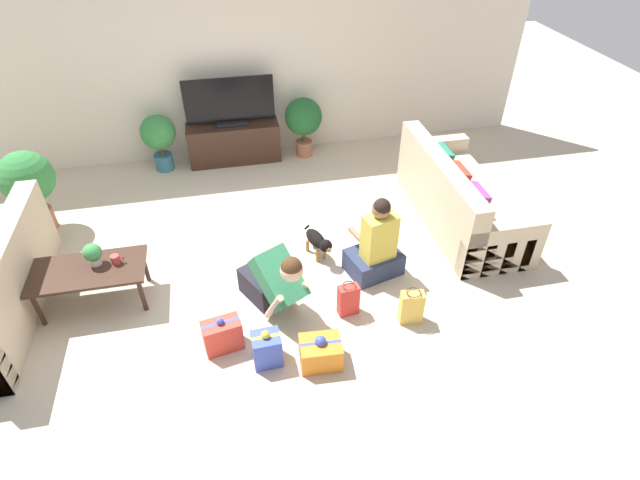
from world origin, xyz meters
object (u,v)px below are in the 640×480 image
object	(u,v)px
gift_box_b	(223,335)
gift_box_c	(321,352)
gift_bag_b	(348,300)
tv	(230,104)
dog	(318,241)
sofa_right	(458,199)
potted_plant_corner_left	(28,181)
coffee_table	(89,273)
mug	(116,259)
gift_box_a	(267,349)
tv_console	(234,142)
potted_plant_back_right	(303,119)
gift_bag_a	(411,307)
potted_plant_back_left	(159,136)
person_kneeling	(274,281)
person_sitting	(376,248)
tabletop_plant	(93,254)

from	to	relation	value
gift_box_b	gift_box_c	xyz separation A→B (m)	(0.80, -0.34, -0.03)
gift_box_c	gift_bag_b	xyz separation A→B (m)	(0.37, 0.51, 0.04)
tv	dog	distance (m)	2.50
sofa_right	tv	bearing A→B (deg)	50.51
potted_plant_corner_left	tv	bearing A→B (deg)	26.92
dog	sofa_right	bearing A→B (deg)	-8.53
coffee_table	gift_bag_b	xyz separation A→B (m)	(2.33, -0.65, -0.20)
sofa_right	potted_plant_corner_left	xyz separation A→B (m)	(-4.69, 0.84, 0.34)
mug	gift_bag_b	bearing A→B (deg)	-18.21
gift_box_a	gift_box_c	distance (m)	0.45
gift_box_b	tv_console	bearing A→B (deg)	83.82
gift_box_a	potted_plant_back_right	bearing A→B (deg)	74.58
potted_plant_back_right	gift_box_c	distance (m)	3.71
gift_box_a	gift_bag_a	bearing A→B (deg)	8.03
coffee_table	gift_bag_b	bearing A→B (deg)	-15.52
potted_plant_back_right	gift_bag_a	distance (m)	3.39
potted_plant_back_left	person_kneeling	bearing A→B (deg)	-69.10
tv	coffee_table	bearing A→B (deg)	-121.02
sofa_right	mug	distance (m)	3.72
potted_plant_back_right	person_kneeling	size ratio (longest dim) A/B	1.00
tv	gift_box_c	size ratio (longest dim) A/B	3.22
potted_plant_back_left	gift_bag_b	bearing A→B (deg)	-60.41
potted_plant_back_right	tv_console	bearing A→B (deg)	177.05
tv	person_sitting	world-z (taller)	tv
person_sitting	gift_bag_a	xyz separation A→B (m)	(0.13, -0.71, -0.15)
potted_plant_corner_left	gift_box_c	bearing A→B (deg)	-43.15
sofa_right	tabletop_plant	world-z (taller)	sofa_right
gift_box_c	gift_bag_b	distance (m)	0.64
tv	gift_bag_b	distance (m)	3.35
person_kneeling	gift_box_c	size ratio (longest dim) A/B	2.29
tv_console	gift_box_a	bearing A→B (deg)	-90.11
potted_plant_back_right	mug	xyz separation A→B (m)	(-2.23, -2.45, -0.09)
sofa_right	person_sitting	distance (m)	1.38
potted_plant_back_right	gift_box_c	world-z (taller)	potted_plant_back_right
potted_plant_back_right	coffee_table	bearing A→B (deg)	-135.11
tv_console	mug	world-z (taller)	tv_console
sofa_right	gift_box_a	size ratio (longest dim) A/B	5.46
potted_plant_back_right	gift_box_a	world-z (taller)	potted_plant_back_right
sofa_right	mug	size ratio (longest dim) A/B	16.71
person_kneeling	dog	xyz separation A→B (m)	(0.55, 0.65, -0.13)
tv_console	person_sitting	world-z (taller)	person_sitting
potted_plant_corner_left	gift_box_b	xyz separation A→B (m)	(1.91, -2.20, -0.48)
tv	dog	world-z (taller)	tv
tv	potted_plant_back_left	bearing A→B (deg)	-177.05
tv	person_kneeling	size ratio (longest dim) A/B	1.40
potted_plant_back_right	gift_bag_a	world-z (taller)	potted_plant_back_right
mug	person_sitting	bearing A→B (deg)	-4.29
tv	mug	size ratio (longest dim) A/B	9.77
gift_box_a	gift_bag_a	xyz separation A→B (m)	(1.35, 0.19, 0.02)
mug	gift_box_a	bearing A→B (deg)	-40.87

